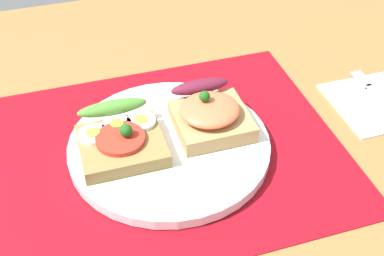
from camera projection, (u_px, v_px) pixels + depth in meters
The scene contains 7 objects.
ground_plane at pixel (170, 160), 65.23cm from camera, with size 120.00×90.00×3.20cm, color olive.
placemat at pixel (170, 150), 64.08cm from camera, with size 43.26×35.79×0.30cm, color maroon.
plate at pixel (169, 146), 63.53cm from camera, with size 25.38×25.38×1.37cm, color white.
sandwich_egg_tomato at pixel (120, 136), 61.74cm from camera, with size 10.17×10.51×4.04cm.
sandwich_salmon at pixel (210, 114), 64.13cm from camera, with size 9.33×10.55×5.52cm.
napkin at pixel (379, 101), 71.48cm from camera, with size 13.16×12.42×0.60cm, color white.
fork at pixel (381, 98), 71.26cm from camera, with size 1.62×15.03×0.32cm.
Camera 1 is at (-11.03, -45.20, 44.40)cm, focal length 47.09 mm.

